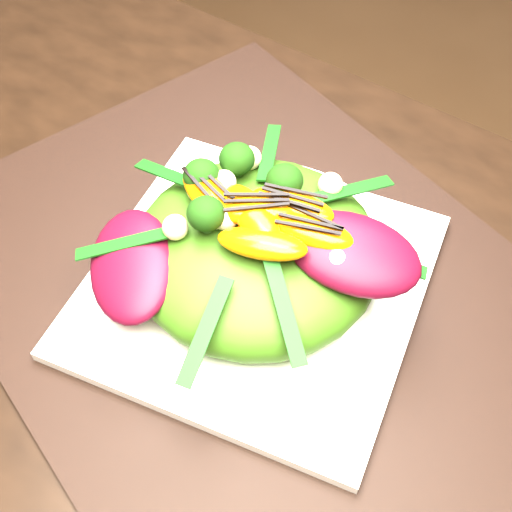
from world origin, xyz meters
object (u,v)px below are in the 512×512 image
Objects in this scene: salad_bowl at (256,274)px; dining_table at (175,469)px; lettuce_mound at (256,251)px; orange_segment at (239,196)px; placemat at (256,289)px; plate_base at (256,284)px.

dining_table is at bearing -76.93° from salad_bowl.
orange_segment is (-0.02, 0.01, 0.04)m from lettuce_mound.
plate_base reaches higher than placemat.
salad_bowl is (-0.04, 0.15, 0.04)m from dining_table.
dining_table is at bearing -70.48° from orange_segment.
placemat is (-0.04, 0.15, 0.02)m from dining_table.
plate_base is at bearing -126.87° from placemat.
dining_table is at bearing -76.93° from lettuce_mound.
orange_segment is at bearing 156.84° from plate_base.
orange_segment reaches higher than plate_base.
dining_table reaches higher than lettuce_mound.
placemat is at bearing 90.00° from salad_bowl.
lettuce_mound is at bearing 116.57° from salad_bowl.
lettuce_mound is at bearing 103.07° from dining_table.
plate_base is 0.09m from orange_segment.
dining_table is 0.16m from salad_bowl.
lettuce_mound is (0.00, 0.00, 0.04)m from plate_base.
orange_segment is (-0.06, 0.16, 0.11)m from dining_table.
orange_segment is at bearing 156.84° from lettuce_mound.
plate_base is at bearing 180.00° from lettuce_mound.
salad_bowl is at bearing -90.00° from placemat.
salad_bowl is at bearing -53.13° from plate_base.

